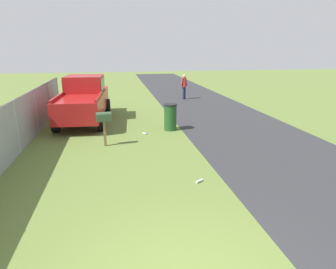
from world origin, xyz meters
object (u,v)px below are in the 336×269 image
at_px(pickup_truck, 84,98).
at_px(trash_bin, 170,117).
at_px(mailbox, 104,119).
at_px(pedestrian, 184,85).

bearing_deg(pickup_truck, trash_bin, -119.37).
distance_m(mailbox, pickup_truck, 4.17).
bearing_deg(mailbox, trash_bin, -65.96).
height_order(mailbox, pedestrian, pedestrian).
distance_m(pickup_truck, trash_bin, 4.43).
height_order(pickup_truck, trash_bin, pickup_truck).
xyz_separation_m(mailbox, pedestrian, (9.14, -5.01, -0.03)).
height_order(trash_bin, pedestrian, pedestrian).
distance_m(mailbox, trash_bin, 3.18).
height_order(mailbox, pickup_truck, pickup_truck).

